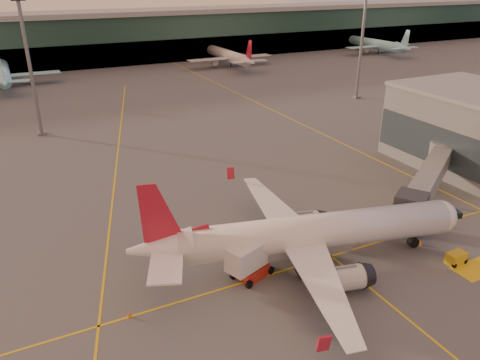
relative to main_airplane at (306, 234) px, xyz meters
name	(u,v)px	position (x,y,z in m)	size (l,w,h in m)	color
ground	(320,293)	(-1.50, -5.25, -3.62)	(600.00, 600.00, 0.00)	#4C4F54
taxi_markings	(133,160)	(-8.82, 39.24, -3.61)	(100.12, 173.00, 0.01)	gold
terminal	(79,39)	(-1.50, 136.54, 5.14)	(400.00, 20.00, 17.60)	#19382D
gate_building	(472,128)	(40.44, 12.68, 2.67)	(18.40, 22.40, 12.60)	slate
mast_west_near	(28,58)	(-21.50, 60.75, 11.24)	(2.40, 2.40, 25.60)	slate
mast_east_near	(362,38)	(53.50, 56.75, 11.24)	(2.40, 2.40, 25.60)	slate
distant_aircraft_row	(21,84)	(-22.50, 112.75, -3.62)	(290.00, 34.00, 13.00)	#98EDFF
main_airplane	(306,234)	(0.00, 0.00, 0.00)	(36.52, 33.24, 11.14)	white
jet_bridge	(431,175)	(24.28, 5.51, 0.23)	(22.79, 15.99, 5.62)	slate
catering_truck	(251,258)	(-6.44, 0.27, -1.22)	(5.92, 4.08, 4.22)	#B02519
gpu_cart	(456,258)	(14.91, -7.43, -2.98)	(2.30, 1.43, 1.31)	gold
pushback_tug	(382,220)	(13.47, 2.68, -2.81)	(4.29, 3.02, 2.00)	black
cone_nose	(450,226)	(20.81, -1.56, -3.37)	(0.42, 0.42, 0.53)	orange
cone_tail	(129,314)	(-19.41, -0.22, -3.35)	(0.45, 0.45, 0.57)	orange
cone_fwd	(420,243)	(14.34, -2.90, -3.35)	(0.44, 0.44, 0.56)	orange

